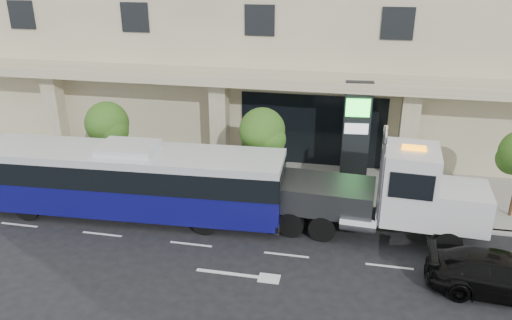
% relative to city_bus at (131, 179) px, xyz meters
% --- Properties ---
extents(ground, '(120.00, 120.00, 0.00)m').
position_rel_city_bus_xyz_m(ground, '(7.38, -0.48, -1.77)').
color(ground, black).
rests_on(ground, ground).
extents(sidewalk, '(120.00, 6.00, 0.15)m').
position_rel_city_bus_xyz_m(sidewalk, '(7.38, 4.52, -1.69)').
color(sidewalk, gray).
rests_on(sidewalk, ground).
extents(curb, '(120.00, 0.30, 0.15)m').
position_rel_city_bus_xyz_m(curb, '(7.38, 1.52, -1.69)').
color(curb, gray).
rests_on(curb, ground).
extents(tree_left, '(2.27, 2.20, 4.22)m').
position_rel_city_bus_xyz_m(tree_left, '(-2.59, 3.12, 1.34)').
color(tree_left, '#422B19').
rests_on(tree_left, sidewalk).
extents(tree_mid, '(2.28, 2.20, 4.38)m').
position_rel_city_bus_xyz_m(tree_mid, '(5.41, 3.12, 1.49)').
color(tree_mid, '#422B19').
rests_on(tree_mid, sidewalk).
extents(city_bus, '(13.83, 3.55, 3.47)m').
position_rel_city_bus_xyz_m(city_bus, '(0.00, 0.00, 0.00)').
color(city_bus, black).
rests_on(city_bus, ground).
extents(tow_truck, '(10.00, 2.96, 4.54)m').
position_rel_city_bus_xyz_m(tow_truck, '(11.14, 0.38, 0.10)').
color(tow_truck, '#2D3033').
rests_on(tow_truck, ground).
extents(black_sedan, '(5.21, 2.32, 1.48)m').
position_rel_city_bus_xyz_m(black_sedan, '(15.10, -2.86, -1.03)').
color(black_sedan, black).
rests_on(black_sedan, ground).
extents(signage_pylon, '(1.37, 0.62, 5.35)m').
position_rel_city_bus_xyz_m(signage_pylon, '(9.76, 5.28, 1.11)').
color(signage_pylon, black).
rests_on(signage_pylon, sidewalk).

